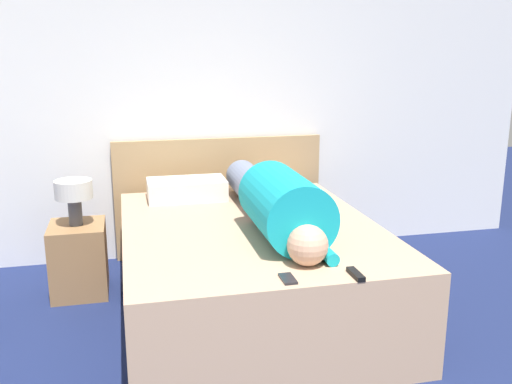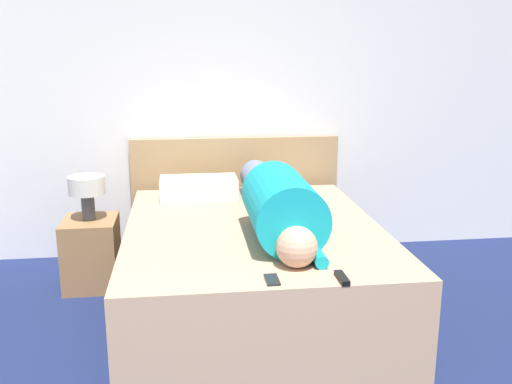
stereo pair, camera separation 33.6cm
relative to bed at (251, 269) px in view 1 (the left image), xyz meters
The scene contains 9 objects.
wall_back 1.58m from the bed, 89.68° to the left, with size 5.38×0.06×2.60m.
bed is the anchor object (origin of this frame).
headboard 1.17m from the bed, 90.00° to the left, with size 1.69×0.04×0.97m.
nightstand 1.23m from the bed, 152.64° to the left, with size 0.37×0.42×0.50m.
table_lamp 1.30m from the bed, 152.64° to the left, with size 0.25×0.25×0.31m.
person_lying 0.49m from the bed, 39.43° to the right, with size 0.40×1.74×0.40m.
pillow_near_headboard 0.88m from the bed, 113.24° to the left, with size 0.56×0.32×0.15m.
tv_remote 1.03m from the bed, 71.43° to the right, with size 0.04×0.15×0.02m.
cell_phone 0.94m from the bed, 91.24° to the right, with size 0.06×0.13×0.01m.
Camera 1 is at (-0.75, -0.60, 1.65)m, focal length 40.00 mm.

